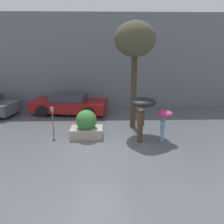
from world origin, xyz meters
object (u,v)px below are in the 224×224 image
object	(u,v)px
planter_box	(86,125)
parking_meter	(52,115)
person_adult	(142,106)
parked_car_near	(69,104)
person_child	(164,117)
street_tree	(135,42)

from	to	relation	value
planter_box	parking_meter	size ratio (longest dim) A/B	1.06
parking_meter	person_adult	bearing A→B (deg)	-11.24
parked_car_near	person_child	bearing A→B (deg)	-122.87
planter_box	street_tree	xyz separation A→B (m)	(2.25, 1.28, 3.60)
planter_box	parked_car_near	bearing A→B (deg)	109.91
parked_car_near	street_tree	xyz separation A→B (m)	(3.58, -2.41, 3.57)
parked_car_near	parking_meter	bearing A→B (deg)	-174.41
person_child	street_tree	xyz separation A→B (m)	(-1.10, 1.79, 3.10)
person_adult	parking_meter	distance (m)	4.06
person_child	street_tree	world-z (taller)	street_tree
planter_box	parked_car_near	distance (m)	3.92
person_adult	parked_car_near	xyz separation A→B (m)	(-3.73, 4.22, -0.97)
parked_car_near	parking_meter	world-z (taller)	parking_meter
person_child	street_tree	size ratio (longest dim) A/B	0.27
person_child	parking_meter	distance (m)	4.95
person_child	planter_box	bearing A→B (deg)	120.14
person_child	parking_meter	bearing A→B (deg)	120.03
person_child	parking_meter	size ratio (longest dim) A/B	1.01
person_adult	parked_car_near	distance (m)	5.72
person_child	parked_car_near	size ratio (longest dim) A/B	0.29
planter_box	person_child	size ratio (longest dim) A/B	1.06
planter_box	parking_meter	xyz separation A→B (m)	(-1.54, 0.25, 0.40)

